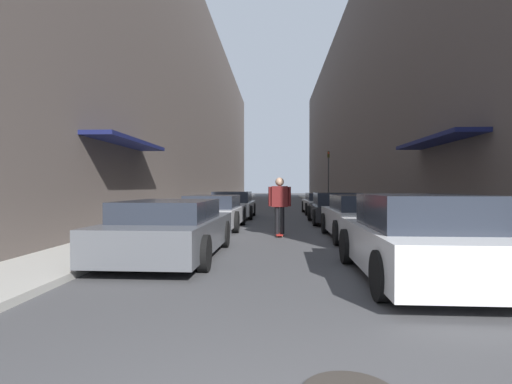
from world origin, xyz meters
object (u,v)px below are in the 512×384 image
parked_car_left_1 (214,212)px  parked_car_right_3 (322,203)px  skateboarder (280,200)px  traffic_light (328,173)px  parked_car_left_2 (233,205)px  parked_car_left_0 (171,229)px  parked_car_right_1 (363,218)px  parked_car_right_2 (336,208)px  parked_car_right_0 (420,239)px

parked_car_left_1 → parked_car_right_3: parked_car_left_1 is taller
skateboarder → traffic_light: bearing=77.9°
parked_car_left_1 → parked_car_left_2: size_ratio=1.05×
parked_car_left_2 → traffic_light: bearing=59.2°
parked_car_left_0 → skateboarder: 4.43m
parked_car_right_3 → traffic_light: size_ratio=1.11×
parked_car_right_1 → parked_car_right_2: parked_car_right_1 is taller
parked_car_right_0 → parked_car_right_3: bearing=89.3°
parked_car_left_0 → parked_car_left_2: parked_car_left_2 is taller
parked_car_left_1 → parked_car_right_3: size_ratio=1.01×
parked_car_right_2 → traffic_light: 13.01m
parked_car_left_0 → parked_car_right_0: (4.54, -1.82, 0.06)m
parked_car_right_1 → traffic_light: 17.92m
parked_car_right_0 → skateboarder: skateboarder is taller
traffic_light → parked_car_left_0: bearing=-106.1°
parked_car_left_1 → traffic_light: bearing=68.2°
traffic_light → skateboarder: bearing=-102.1°
parked_car_right_1 → parked_car_right_3: 10.59m
parked_car_right_3 → parked_car_right_1: bearing=-90.1°
parked_car_left_0 → traffic_light: 21.91m
parked_car_right_2 → parked_car_left_0: bearing=-119.8°
parked_car_right_2 → parked_car_right_0: bearing=-90.8°
skateboarder → parked_car_right_1: bearing=-12.7°
parked_car_left_1 → parked_car_right_1: parked_car_right_1 is taller
parked_car_right_0 → parked_car_right_2: bearing=89.2°
parked_car_left_0 → parked_car_right_0: size_ratio=1.10×
parked_car_left_2 → parked_car_right_0: size_ratio=1.00×
parked_car_left_2 → parked_car_right_3: 5.37m
parked_car_left_2 → parked_car_right_2: size_ratio=1.05×
parked_car_left_0 → parked_car_right_3: bearing=71.0°
parked_car_right_2 → traffic_light: bearing=83.9°
parked_car_right_1 → parked_car_right_2: size_ratio=1.05×
parked_car_right_2 → skateboarder: size_ratio=2.26×
parked_car_left_0 → parked_car_right_1: size_ratio=1.09×
parked_car_right_1 → parked_car_right_2: 4.98m
parked_car_right_0 → skateboarder: bearing=111.7°
parked_car_right_3 → skateboarder: size_ratio=2.46×
parked_car_right_1 → skateboarder: 2.50m
parked_car_left_2 → parked_car_right_1: 9.10m
parked_car_left_0 → parked_car_right_3: size_ratio=1.06×
parked_car_right_2 → parked_car_right_3: (0.06, 5.61, -0.03)m
parked_car_right_0 → parked_car_right_3: parked_car_right_0 is taller
parked_car_left_0 → traffic_light: size_ratio=1.17×
parked_car_right_2 → parked_car_right_3: 5.61m
parked_car_right_3 → skateboarder: 10.34m
parked_car_left_0 → parked_car_right_1: 5.70m
parked_car_right_1 → parked_car_right_2: (-0.04, 4.98, -0.01)m
parked_car_right_2 → parked_car_right_3: parked_car_right_2 is taller
parked_car_right_0 → parked_car_right_2: 10.00m
parked_car_left_0 → skateboarder: skateboarder is taller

